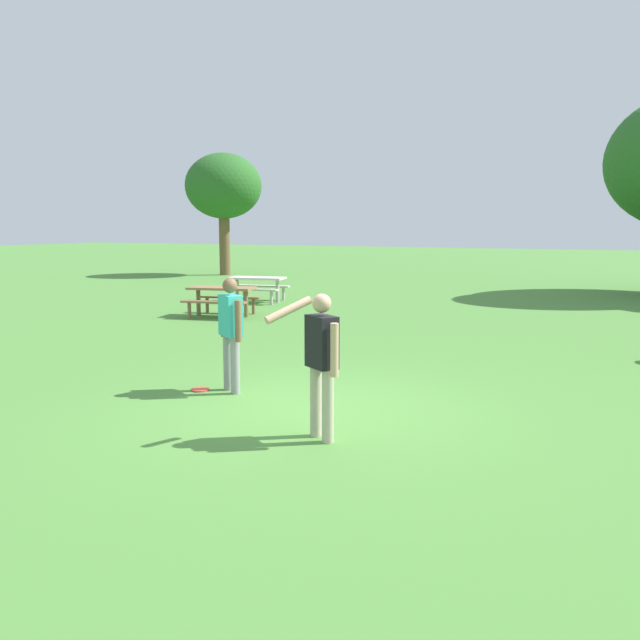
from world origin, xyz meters
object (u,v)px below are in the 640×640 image
person_thrower (321,355)px  picnic_table_far (257,284)px  picnic_table_near (222,295)px  tree_tall_left (223,187)px  frisbee (200,390)px  person_catcher (231,327)px

person_thrower → picnic_table_far: (-7.30, 11.24, -0.40)m
picnic_table_near → tree_tall_left: tree_tall_left is taller
picnic_table_near → tree_tall_left: bearing=122.4°
frisbee → picnic_table_near: bearing=120.6°
frisbee → tree_tall_left: (-11.72, 18.94, 4.09)m
person_thrower → person_catcher: same height
picnic_table_far → tree_tall_left: 11.87m
tree_tall_left → frisbee: bearing=-58.2°
person_thrower → frisbee: (-2.51, 1.28, -0.95)m
person_catcher → tree_tall_left: 22.63m
person_thrower → picnic_table_far: bearing=123.0°
frisbee → person_thrower: bearing=-27.0°
frisbee → picnic_table_near: 7.88m
person_thrower → frisbee: person_thrower is taller
person_catcher → picnic_table_near: 8.01m
frisbee → tree_tall_left: bearing=121.8°
person_catcher → picnic_table_near: (-4.46, 6.64, -0.38)m
person_catcher → picnic_table_near: bearing=123.9°
picnic_table_near → tree_tall_left: size_ratio=0.34×
frisbee → person_catcher: bearing=15.5°
frisbee → picnic_table_near: picnic_table_near is taller
frisbee → picnic_table_near: size_ratio=0.14×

